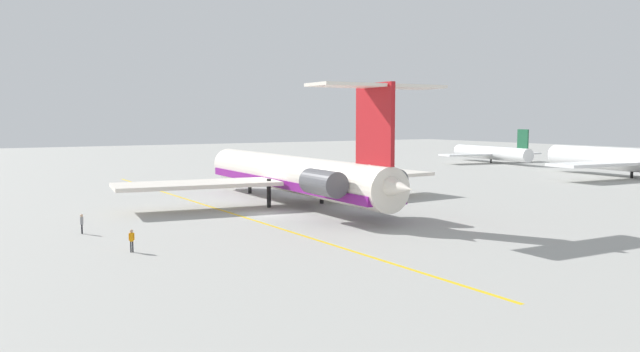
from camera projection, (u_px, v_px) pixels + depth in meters
name	position (u px, v px, depth m)	size (l,w,h in m)	color
ground	(266.00, 214.00, 66.52)	(357.05, 357.05, 0.00)	#9E9E99
main_jetliner	(296.00, 174.00, 72.82)	(45.21, 40.17, 13.17)	silver
airliner_far_left	(489.00, 153.00, 144.12)	(25.73, 25.54, 7.69)	white
airliner_mid_left	(627.00, 160.00, 107.08)	(34.63, 34.24, 10.35)	white
ground_crew_near_nose	(369.00, 176.00, 98.20)	(0.39, 0.27, 1.67)	black
ground_crew_near_tail	(132.00, 238.00, 47.38)	(0.27, 0.44, 1.72)	black
ground_crew_portside	(358.00, 173.00, 103.53)	(0.27, 0.39, 1.69)	black
ground_crew_starboard	(82.00, 221.00, 54.94)	(0.44, 0.28, 1.73)	black
safety_cone_nose	(123.00, 188.00, 88.65)	(0.40, 0.40, 0.55)	#EA590F
taxiway_centreline	(220.00, 210.00, 69.64)	(83.63, 0.36, 0.01)	gold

